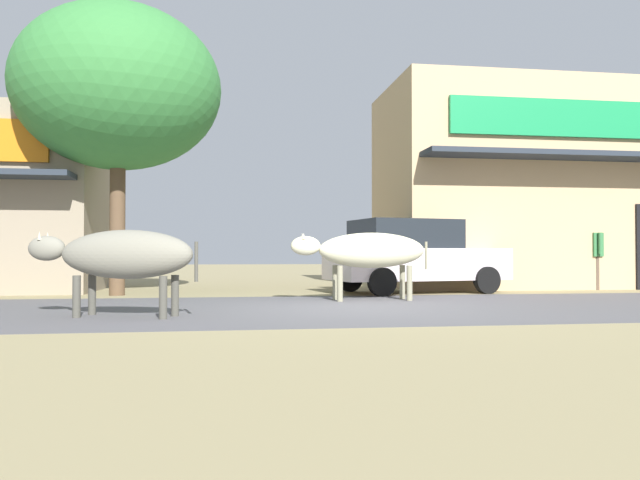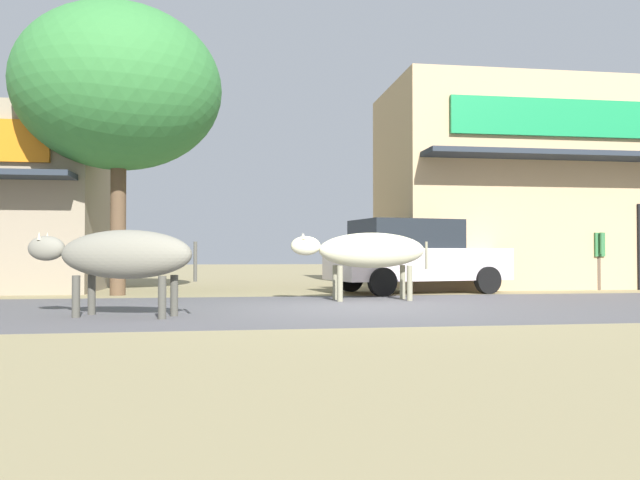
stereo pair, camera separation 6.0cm
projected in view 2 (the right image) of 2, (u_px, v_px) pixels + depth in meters
name	position (u px, v px, depth m)	size (l,w,h in m)	color
ground	(352.00, 308.00, 10.37)	(80.00, 80.00, 0.00)	#95875E
asphalt_road	(352.00, 308.00, 10.37)	(72.00, 5.57, 0.00)	#565558
storefront_right_club	(550.00, 188.00, 17.26)	(8.98, 4.92, 5.32)	tan
roadside_tree	(119.00, 89.00, 13.48)	(4.35, 4.35, 6.16)	brown
parked_hatchback_car	(413.00, 256.00, 14.24)	(4.19, 2.51, 1.64)	silver
cow_near_brown	(121.00, 255.00, 8.89)	(2.49, 1.17, 1.23)	gray
cow_far_dark	(368.00, 251.00, 11.98)	(2.65, 0.68, 1.28)	beige
pedestrian_by_shop	(595.00, 251.00, 15.42)	(0.27, 0.61, 1.61)	brown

